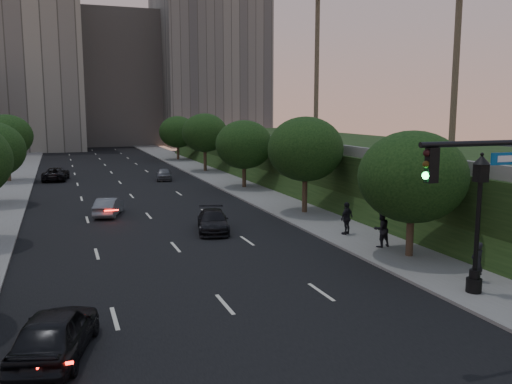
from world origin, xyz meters
name	(u,v)px	position (x,y,z in m)	size (l,w,h in m)	color
ground	(275,364)	(0.00, 0.00, 0.00)	(160.00, 160.00, 0.00)	black
road_surface	(135,200)	(0.00, 30.00, 0.01)	(16.00, 140.00, 0.02)	black
sidewalk_right	(255,192)	(10.25, 30.00, 0.07)	(4.50, 140.00, 0.15)	slate
embankment	(385,168)	(22.00, 28.00, 2.00)	(18.00, 90.00, 4.00)	black
parapet_wall	(299,144)	(13.50, 28.00, 4.35)	(0.35, 90.00, 0.70)	slate
office_block_left	(2,58)	(-14.00, 92.00, 16.00)	(26.00, 20.00, 32.00)	gray
office_block_mid	(115,80)	(6.00, 102.00, 13.00)	(22.00, 18.00, 26.00)	gray
office_block_right	(208,55)	(24.00, 96.00, 18.00)	(20.00, 22.00, 36.00)	gray
tree_right_a	(412,177)	(10.30, 8.00, 4.02)	(5.20, 5.20, 6.24)	#38281C
tree_right_b	(305,149)	(10.30, 20.00, 4.52)	(5.20, 5.20, 6.74)	#38281C
tree_right_c	(244,145)	(10.30, 33.00, 4.02)	(5.20, 5.20, 6.24)	#38281C
tree_right_d	(205,133)	(10.30, 47.00, 4.52)	(5.20, 5.20, 6.74)	#38281C
tree_right_e	(178,132)	(10.30, 62.00, 4.02)	(5.20, 5.20, 6.24)	#38281C
tree_left_d	(6,136)	(-10.30, 45.00, 4.58)	(5.00, 5.00, 6.71)	#38281C
street_lamp	(477,230)	(9.44, 2.64, 2.63)	(0.64, 0.64, 5.62)	black
sedan_near_left	(55,333)	(-5.90, 2.55, 0.77)	(1.83, 4.54, 1.55)	black
sedan_mid_left	(109,207)	(-2.53, 24.03, 0.64)	(1.35, 3.87, 1.28)	slate
sedan_far_left	(56,174)	(-5.93, 44.87, 0.67)	(2.23, 4.84, 1.35)	black
sedan_near_right	(213,221)	(2.87, 16.93, 0.64)	(1.78, 4.38, 1.27)	black
sedan_far_right	(164,174)	(4.49, 41.46, 0.64)	(1.51, 3.75, 1.28)	#53555A
pedestrian_a	(477,262)	(10.48, 3.66, 0.99)	(0.61, 0.40, 1.68)	black
pedestrian_b	(381,229)	(9.94, 9.93, 1.10)	(0.93, 0.72, 1.90)	black
pedestrian_c	(347,218)	(9.68, 13.05, 1.08)	(1.10, 0.46, 1.87)	black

